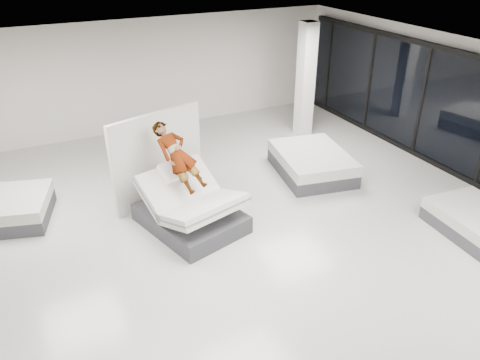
{
  "coord_description": "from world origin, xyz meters",
  "views": [
    {
      "loc": [
        -3.31,
        -6.23,
        5.26
      ],
      "look_at": [
        0.24,
        0.99,
        1.0
      ],
      "focal_mm": 35.0,
      "sensor_mm": 36.0,
      "label": 1
    }
  ],
  "objects_px": {
    "divider_panel": "(158,158)",
    "flat_bed_right_near": "(478,223)",
    "person": "(179,167)",
    "flat_bed_right_far": "(312,163)",
    "remote": "(199,177)",
    "column": "(305,81)",
    "hero_bed": "(190,209)"
  },
  "relations": [
    {
      "from": "divider_panel",
      "to": "flat_bed_right_near",
      "type": "relative_size",
      "value": 1.2
    },
    {
      "from": "person",
      "to": "flat_bed_right_far",
      "type": "height_order",
      "value": "person"
    },
    {
      "from": "remote",
      "to": "column",
      "type": "bearing_deg",
      "value": 19.32
    },
    {
      "from": "hero_bed",
      "to": "flat_bed_right_near",
      "type": "distance_m",
      "value": 5.66
    },
    {
      "from": "divider_panel",
      "to": "column",
      "type": "bearing_deg",
      "value": 2.93
    },
    {
      "from": "flat_bed_right_near",
      "to": "column",
      "type": "height_order",
      "value": "column"
    },
    {
      "from": "column",
      "to": "hero_bed",
      "type": "bearing_deg",
      "value": -146.0
    },
    {
      "from": "remote",
      "to": "column",
      "type": "relative_size",
      "value": 0.04
    },
    {
      "from": "flat_bed_right_far",
      "to": "divider_panel",
      "type": "bearing_deg",
      "value": 173.78
    },
    {
      "from": "flat_bed_right_near",
      "to": "column",
      "type": "relative_size",
      "value": 0.58
    },
    {
      "from": "person",
      "to": "divider_panel",
      "type": "distance_m",
      "value": 1.02
    },
    {
      "from": "flat_bed_right_far",
      "to": "column",
      "type": "height_order",
      "value": "column"
    },
    {
      "from": "person",
      "to": "flat_bed_right_far",
      "type": "xyz_separation_m",
      "value": [
        3.58,
        0.59,
        -0.94
      ]
    },
    {
      "from": "person",
      "to": "hero_bed",
      "type": "bearing_deg",
      "value": -90.0
    },
    {
      "from": "remote",
      "to": "flat_bed_right_near",
      "type": "xyz_separation_m",
      "value": [
        4.75,
        -2.74,
        -0.81
      ]
    },
    {
      "from": "flat_bed_right_far",
      "to": "remote",
      "type": "bearing_deg",
      "value": -165.13
    },
    {
      "from": "divider_panel",
      "to": "flat_bed_right_far",
      "type": "relative_size",
      "value": 0.95
    },
    {
      "from": "person",
      "to": "divider_panel",
      "type": "bearing_deg",
      "value": 81.43
    },
    {
      "from": "hero_bed",
      "to": "remote",
      "type": "distance_m",
      "value": 0.69
    },
    {
      "from": "hero_bed",
      "to": "person",
      "type": "xyz_separation_m",
      "value": [
        -0.09,
        0.3,
        0.83
      ]
    },
    {
      "from": "hero_bed",
      "to": "flat_bed_right_far",
      "type": "bearing_deg",
      "value": 14.35
    },
    {
      "from": "divider_panel",
      "to": "column",
      "type": "relative_size",
      "value": 0.7
    },
    {
      "from": "remote",
      "to": "flat_bed_right_near",
      "type": "height_order",
      "value": "remote"
    },
    {
      "from": "divider_panel",
      "to": "flat_bed_right_far",
      "type": "height_order",
      "value": "divider_panel"
    },
    {
      "from": "remote",
      "to": "flat_bed_right_far",
      "type": "relative_size",
      "value": 0.06
    },
    {
      "from": "person",
      "to": "flat_bed_right_far",
      "type": "relative_size",
      "value": 0.67
    },
    {
      "from": "flat_bed_right_far",
      "to": "flat_bed_right_near",
      "type": "height_order",
      "value": "flat_bed_right_far"
    },
    {
      "from": "hero_bed",
      "to": "flat_bed_right_far",
      "type": "distance_m",
      "value": 3.61
    },
    {
      "from": "person",
      "to": "divider_panel",
      "type": "relative_size",
      "value": 0.7
    },
    {
      "from": "person",
      "to": "column",
      "type": "height_order",
      "value": "column"
    },
    {
      "from": "column",
      "to": "flat_bed_right_far",
      "type": "bearing_deg",
      "value": -117.89
    },
    {
      "from": "hero_bed",
      "to": "divider_panel",
      "type": "bearing_deg",
      "value": 99.23
    }
  ]
}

